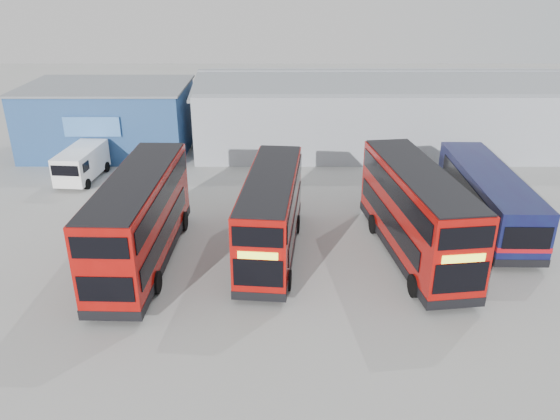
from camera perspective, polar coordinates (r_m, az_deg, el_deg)
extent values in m
plane|color=gray|center=(26.85, 1.74, -5.50)|extent=(120.00, 120.00, 0.00)
cube|color=navy|center=(44.71, -17.39, 9.08)|extent=(12.00, 8.00, 5.00)
cube|color=slate|center=(44.16, -17.80, 12.27)|extent=(12.30, 8.30, 0.15)
cube|color=#457DC5|center=(40.82, -19.06, 8.23)|extent=(3.96, 0.15, 1.40)
cube|color=#979CA5|center=(45.52, 11.33, 9.96)|extent=(30.00, 12.00, 5.00)
cube|color=slate|center=(42.25, 12.34, 12.64)|extent=(30.50, 6.33, 1.29)
cube|color=slate|center=(47.65, 10.99, 14.00)|extent=(30.50, 6.33, 1.29)
cube|color=#9C0C08|center=(26.59, -14.40, -0.84)|extent=(2.84, 10.65, 4.08)
cube|color=black|center=(27.39, -14.01, -4.32)|extent=(2.88, 10.69, 0.45)
cube|color=black|center=(26.11, -11.82, -2.21)|extent=(0.33, 8.96, 0.96)
cube|color=black|center=(26.82, -17.14, -2.08)|extent=(0.33, 8.96, 0.96)
cube|color=black|center=(25.78, -11.94, 1.61)|extent=(0.36, 9.97, 0.96)
cube|color=black|center=(26.49, -17.33, 1.63)|extent=(0.36, 9.97, 0.96)
cube|color=black|center=(31.52, -11.81, 2.27)|extent=(2.27, 0.12, 1.36)
cube|color=black|center=(30.91, -12.10, 5.39)|extent=(2.27, 0.12, 0.96)
cube|color=#C7D72D|center=(31.21, -11.95, 3.82)|extent=(1.81, 0.10, 0.35)
cube|color=black|center=(22.42, -17.76, -7.90)|extent=(2.22, 0.12, 1.11)
cube|color=black|center=(21.55, -18.36, -3.80)|extent=(2.22, 0.12, 0.91)
cube|color=black|center=(25.81, -14.86, 3.31)|extent=(2.69, 10.49, 0.10)
cylinder|color=black|center=(30.30, -10.05, -1.15)|extent=(0.35, 1.06, 1.05)
cylinder|color=black|center=(30.88, -14.45, -1.07)|extent=(0.35, 1.06, 1.05)
cylinder|color=black|center=(24.87, -12.85, -7.39)|extent=(0.35, 1.06, 1.05)
cylinder|color=black|center=(25.57, -18.14, -7.12)|extent=(0.35, 1.06, 1.05)
cube|color=#9C0C08|center=(26.76, -0.94, -0.31)|extent=(3.25, 9.92, 3.76)
cube|color=black|center=(27.50, -0.91, -3.52)|extent=(3.29, 9.96, 0.42)
cube|color=black|center=(27.42, -3.29, -0.73)|extent=(0.84, 8.22, 0.88)
cube|color=black|center=(27.18, 1.63, -0.93)|extent=(0.84, 8.22, 0.88)
cube|color=black|center=(26.46, -3.49, 2.03)|extent=(0.93, 9.14, 0.88)
cube|color=black|center=(26.21, 1.61, 1.85)|extent=(0.93, 9.14, 0.88)
cube|color=black|center=(22.70, -2.31, -6.62)|extent=(2.08, 0.25, 1.25)
cube|color=black|center=(21.90, -2.38, -2.87)|extent=(2.08, 0.25, 0.88)
cube|color=#C7D72D|center=(22.28, -2.35, -4.79)|extent=(1.67, 0.20, 0.32)
cube|color=black|center=(31.44, 0.06, 2.47)|extent=(2.04, 0.24, 1.02)
cube|color=black|center=(30.87, 0.06, 5.35)|extent=(2.04, 0.24, 0.83)
cube|color=black|center=(26.03, -0.96, 3.49)|extent=(3.09, 9.76, 0.09)
cylinder|color=black|center=(24.74, -4.37, -7.08)|extent=(0.39, 0.99, 0.96)
cylinder|color=black|center=(24.49, 0.81, -7.36)|extent=(0.39, 0.99, 0.96)
cylinder|color=black|center=(29.82, -2.51, -1.29)|extent=(0.39, 0.99, 0.96)
cylinder|color=black|center=(29.62, 1.76, -1.47)|extent=(0.39, 0.99, 0.96)
cube|color=#9C0C08|center=(27.29, 14.02, -0.17)|extent=(3.80, 10.74, 4.05)
cube|color=black|center=(28.07, 13.65, -3.57)|extent=(3.85, 10.78, 0.45)
cube|color=black|center=(27.41, 11.15, -0.87)|extent=(1.17, 8.84, 0.95)
cube|color=black|center=(28.28, 16.05, -0.58)|extent=(1.17, 8.84, 0.95)
cube|color=black|center=(26.40, 11.70, 2.11)|extent=(1.30, 9.83, 0.95)
cube|color=black|center=(27.30, 16.77, 2.32)|extent=(1.30, 9.83, 0.95)
cube|color=black|center=(23.27, 18.35, -6.76)|extent=(2.24, 0.33, 1.35)
cube|color=black|center=(22.44, 18.94, -2.80)|extent=(2.24, 0.33, 0.95)
cube|color=#C7D72D|center=(22.83, 18.65, -4.83)|extent=(1.79, 0.27, 0.35)
cube|color=black|center=(32.08, 10.70, 2.74)|extent=(2.19, 0.33, 1.10)
cube|color=black|center=(31.48, 10.94, 5.79)|extent=(2.19, 0.33, 0.90)
cube|color=black|center=(26.54, 14.46, 3.86)|extent=(3.64, 10.57, 0.10)
cylinder|color=black|center=(24.73, 13.88, -7.70)|extent=(0.45, 1.07, 1.04)
cylinder|color=black|center=(25.64, 18.95, -7.15)|extent=(0.45, 1.07, 1.04)
cylinder|color=black|center=(29.94, 9.78, -1.46)|extent=(0.45, 1.07, 1.04)
cylinder|color=black|center=(30.70, 14.08, -1.19)|extent=(0.45, 1.07, 1.04)
cube|color=#0E173D|center=(32.28, 20.80, 1.48)|extent=(2.74, 11.22, 2.69)
cube|color=black|center=(32.72, 20.51, -0.40)|extent=(2.78, 11.26, 0.41)
cube|color=#A40C14|center=(32.46, 20.68, 0.69)|extent=(2.77, 11.25, 0.25)
cube|color=black|center=(32.33, 23.23, 1.93)|extent=(0.22, 9.34, 0.96)
cube|color=black|center=(31.44, 18.87, 2.02)|extent=(0.22, 9.34, 0.96)
cube|color=black|center=(37.21, 18.18, 5.06)|extent=(2.29, 0.09, 1.32)
cube|color=black|center=(27.47, 24.45, -2.70)|extent=(2.23, 0.09, 1.12)
cylinder|color=black|center=(36.56, 20.43, 2.15)|extent=(0.34, 1.06, 1.06)
cylinder|color=black|center=(35.83, 16.75, 2.22)|extent=(0.34, 1.06, 1.06)
cylinder|color=black|center=(30.53, 24.45, -2.88)|extent=(0.34, 1.06, 1.06)
cylinder|color=black|center=(29.64, 20.12, -2.93)|extent=(0.34, 1.06, 1.06)
cube|color=white|center=(39.10, -20.01, 4.69)|extent=(2.37, 5.06, 1.87)
cube|color=black|center=(36.91, -21.58, 3.82)|extent=(1.77, 0.20, 0.69)
cube|color=black|center=(38.11, -22.38, 4.31)|extent=(0.12, 0.89, 0.59)
cube|color=black|center=(37.25, -19.62, 4.30)|extent=(0.12, 0.89, 0.59)
cylinder|color=black|center=(38.38, -22.09, 2.62)|extent=(0.29, 0.72, 0.71)
cylinder|color=black|center=(37.58, -19.51, 2.58)|extent=(0.29, 0.72, 0.71)
cylinder|color=black|center=(41.19, -20.13, 4.33)|extent=(0.29, 0.72, 0.71)
cylinder|color=black|center=(40.44, -17.69, 4.32)|extent=(0.29, 0.72, 0.71)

